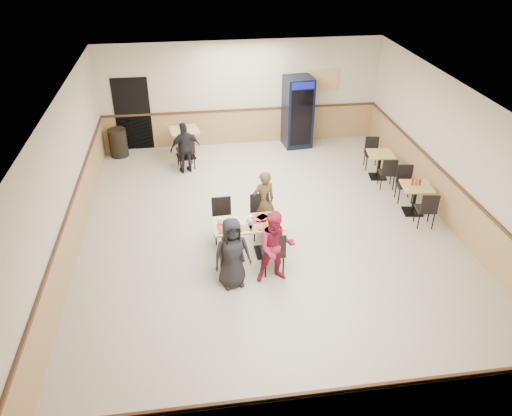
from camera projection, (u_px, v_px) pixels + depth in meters
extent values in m
plane|color=beige|center=(269.00, 234.00, 10.76)|extent=(10.00, 10.00, 0.00)
plane|color=silver|center=(272.00, 99.00, 9.22)|extent=(10.00, 10.00, 0.00)
plane|color=beige|center=(241.00, 94.00, 14.24)|extent=(8.00, 0.00, 8.00)
plane|color=beige|center=(342.00, 365.00, 5.75)|extent=(8.00, 0.00, 8.00)
plane|color=beige|center=(64.00, 185.00, 9.51)|extent=(0.00, 10.00, 10.00)
plane|color=beige|center=(458.00, 160.00, 10.48)|extent=(0.00, 10.00, 10.00)
cube|color=tan|center=(242.00, 127.00, 14.74)|extent=(7.98, 0.03, 1.00)
cube|color=tan|center=(448.00, 201.00, 10.99)|extent=(0.03, 9.98, 1.00)
cube|color=#472B19|center=(242.00, 110.00, 14.46)|extent=(7.98, 0.04, 0.06)
cube|color=black|center=(133.00, 114.00, 14.08)|extent=(1.00, 0.02, 2.10)
cube|color=orange|center=(324.00, 80.00, 14.35)|extent=(0.85, 0.02, 0.60)
cube|color=black|center=(232.00, 255.00, 10.07)|extent=(0.47, 0.47, 0.04)
cylinder|color=black|center=(232.00, 240.00, 9.88)|extent=(0.09, 0.09, 0.69)
cube|color=#D5BA68|center=(231.00, 225.00, 9.70)|extent=(0.73, 0.73, 0.04)
cube|color=black|center=(266.00, 252.00, 10.17)|extent=(0.47, 0.47, 0.04)
cylinder|color=black|center=(267.00, 237.00, 9.99)|extent=(0.09, 0.09, 0.69)
cube|color=#D5BA68|center=(267.00, 222.00, 9.80)|extent=(0.73, 0.73, 0.04)
imported|color=black|center=(232.00, 253.00, 8.98)|extent=(0.76, 0.58, 1.41)
imported|color=maroon|center=(276.00, 247.00, 9.08)|extent=(0.73, 0.58, 1.46)
imported|color=brown|center=(264.00, 201.00, 10.56)|extent=(0.59, 0.46, 1.41)
imported|color=black|center=(185.00, 148.00, 12.98)|extent=(0.88, 0.59, 1.38)
cube|color=red|center=(268.00, 225.00, 9.66)|extent=(0.46, 0.35, 0.02)
cube|color=red|center=(263.00, 218.00, 9.88)|extent=(0.46, 0.35, 0.02)
cube|color=red|center=(229.00, 228.00, 9.57)|extent=(0.46, 0.35, 0.02)
cylinder|color=white|center=(263.00, 217.00, 9.91)|extent=(0.23, 0.23, 0.01)
cube|color=#B19145|center=(263.00, 217.00, 9.91)|extent=(0.31, 0.29, 0.02)
cylinder|color=white|center=(256.00, 228.00, 9.58)|extent=(0.23, 0.23, 0.01)
cube|color=#B19145|center=(256.00, 227.00, 9.58)|extent=(0.28, 0.20, 0.02)
cylinder|color=white|center=(245.00, 228.00, 9.57)|extent=(0.23, 0.23, 0.01)
cube|color=#B19145|center=(245.00, 228.00, 9.56)|extent=(0.29, 0.23, 0.02)
cylinder|color=white|center=(273.00, 223.00, 9.72)|extent=(0.23, 0.23, 0.01)
cube|color=#B19145|center=(273.00, 223.00, 9.71)|extent=(0.31, 0.26, 0.02)
cylinder|color=white|center=(227.00, 228.00, 9.57)|extent=(0.23, 0.23, 0.01)
cube|color=#B19145|center=(227.00, 228.00, 9.56)|extent=(0.31, 0.26, 0.02)
cylinder|color=white|center=(261.00, 218.00, 9.89)|extent=(0.23, 0.23, 0.01)
cube|color=#B19145|center=(261.00, 217.00, 9.88)|extent=(0.31, 0.29, 0.02)
cylinder|color=white|center=(236.00, 221.00, 9.72)|extent=(0.08, 0.08, 0.10)
cylinder|color=white|center=(236.00, 230.00, 9.43)|extent=(0.08, 0.08, 0.10)
cylinder|color=white|center=(220.00, 221.00, 9.72)|extent=(0.08, 0.08, 0.10)
cylinder|color=white|center=(225.00, 230.00, 9.43)|extent=(0.08, 0.08, 0.10)
cylinder|color=#AAB0BE|center=(251.00, 219.00, 9.76)|extent=(0.07, 0.07, 0.12)
ellipsoid|color=white|center=(250.00, 221.00, 9.70)|extent=(0.15, 0.15, 0.10)
cube|color=black|center=(412.00, 212.00, 11.53)|extent=(0.47, 0.47, 0.04)
cylinder|color=black|center=(414.00, 199.00, 11.35)|extent=(0.08, 0.08, 0.63)
cube|color=#D5BA68|center=(417.00, 186.00, 11.19)|extent=(0.74, 0.74, 0.04)
cube|color=black|center=(377.00, 177.00, 13.04)|extent=(0.47, 0.47, 0.04)
cylinder|color=black|center=(379.00, 165.00, 12.87)|extent=(0.08, 0.08, 0.62)
cube|color=#D5BA68|center=(381.00, 154.00, 12.71)|extent=(0.72, 0.72, 0.04)
cylinder|color=red|center=(413.00, 181.00, 11.16)|extent=(0.06, 0.06, 0.20)
cylinder|color=#B87218|center=(416.00, 181.00, 11.18)|extent=(0.06, 0.06, 0.17)
cylinder|color=red|center=(420.00, 182.00, 11.19)|extent=(0.05, 0.05, 0.14)
cube|color=black|center=(186.00, 156.00, 14.11)|extent=(0.57, 0.57, 0.04)
cylinder|color=black|center=(185.00, 143.00, 13.91)|extent=(0.10, 0.10, 0.75)
cube|color=#D5BA68|center=(184.00, 130.00, 13.71)|extent=(0.88, 0.88, 0.04)
cube|color=black|center=(298.00, 112.00, 14.34)|extent=(0.83, 0.81, 2.03)
cube|color=black|center=(302.00, 118.00, 14.05)|extent=(0.62, 0.07, 1.60)
cube|color=#0C158A|center=(303.00, 86.00, 13.55)|extent=(0.64, 0.08, 0.19)
cylinder|color=black|center=(118.00, 143.00, 13.99)|extent=(0.50, 0.50, 0.79)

